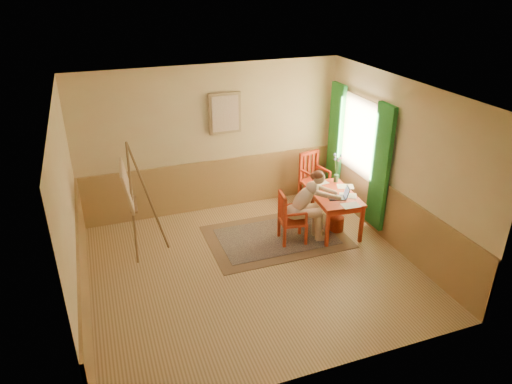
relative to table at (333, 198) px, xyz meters
name	(u,v)px	position (x,y,z in m)	size (l,w,h in m)	color
room	(253,188)	(-1.75, -0.69, 0.77)	(5.04, 4.54, 2.84)	tan
wainscot	(237,218)	(-1.75, 0.10, -0.13)	(5.00, 4.50, 1.00)	tan
window	(357,148)	(0.67, 0.41, 0.71)	(0.12, 2.01, 2.20)	white
wall_portrait	(225,113)	(-1.50, 1.51, 1.27)	(0.60, 0.05, 0.76)	tan
rug	(276,237)	(-1.04, 0.05, -0.62)	(2.40, 1.61, 0.02)	#8C7251
table	(333,198)	(0.00, 0.00, 0.00)	(0.82, 1.26, 0.72)	#D74728
chair_left	(290,218)	(-0.88, -0.15, -0.17)	(0.48, 0.46, 0.92)	#D74728
chair_back	(313,178)	(0.17, 1.09, -0.11)	(0.55, 0.57, 1.04)	#D74728
figure	(308,203)	(-0.58, -0.19, 0.08)	(0.98, 0.48, 1.29)	#D6B491
laptop	(340,196)	(0.01, -0.22, 0.13)	(0.39, 0.29, 0.21)	#1E2338
papers	(340,192)	(0.14, -0.02, 0.09)	(0.69, 1.24, 0.00)	white
vase	(337,169)	(0.29, 0.42, 0.33)	(0.25, 0.26, 0.53)	#3F724C
wastebasket	(337,224)	(0.07, -0.10, -0.50)	(0.25, 0.25, 0.27)	#AC3D21
easel	(130,190)	(-3.40, 0.40, 0.53)	(0.67, 0.87, 1.95)	brown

